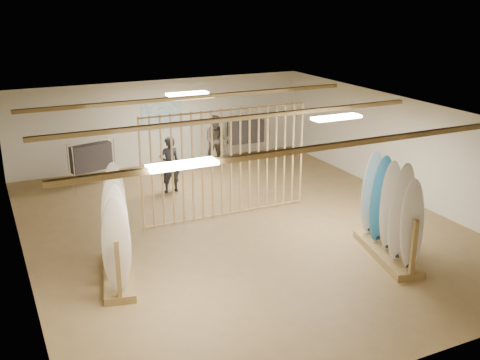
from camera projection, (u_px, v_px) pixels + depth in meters
name	position (u px, v px, depth m)	size (l,w,h in m)	color
floor	(240.00, 226.00, 13.87)	(12.00, 12.00, 0.00)	olive
ceiling	(240.00, 115.00, 12.98)	(12.00, 12.00, 0.00)	gray
wall_back	(162.00, 122.00, 18.56)	(12.00, 12.00, 0.00)	silver
wall_front	(414.00, 284.00, 8.29)	(12.00, 12.00, 0.00)	silver
wall_left	(18.00, 204.00, 11.39)	(12.00, 12.00, 0.00)	silver
wall_right	(403.00, 148.00, 15.47)	(12.00, 12.00, 0.00)	silver
ceiling_slats	(240.00, 118.00, 13.01)	(9.50, 6.12, 0.10)	olive
light_panels	(240.00, 117.00, 13.00)	(1.20, 0.35, 0.06)	white
bamboo_partition	(226.00, 163.00, 14.11)	(4.45, 0.05, 2.78)	tan
poster	(162.00, 116.00, 18.48)	(1.40, 0.03, 0.90)	#3890C6
rack_left	(117.00, 244.00, 11.16)	(1.06, 2.33, 2.15)	olive
rack_right	(389.00, 225.00, 12.04)	(1.13, 2.36, 2.18)	olive
clothing_rack_a	(91.00, 157.00, 16.39)	(1.25, 0.65, 1.39)	silver
clothing_rack_b	(246.00, 131.00, 19.33)	(1.35, 0.44, 1.45)	silver
shopper_a	(169.00, 161.00, 15.95)	(0.68, 0.46, 1.87)	#212328
shopper_b	(216.00, 137.00, 18.45)	(0.92, 0.72, 1.92)	#3C372E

